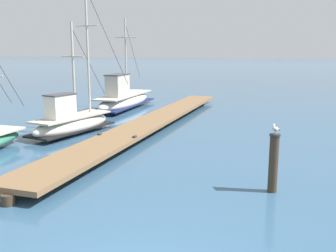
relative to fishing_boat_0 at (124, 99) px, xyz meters
name	(u,v)px	position (x,y,z in m)	size (l,w,h in m)	color
floating_dock	(153,121)	(4.35, -5.44, -0.32)	(2.22, 21.67, 0.53)	brown
fishing_boat_0	(124,99)	(0.00, 0.00, 0.00)	(2.28, 7.49, 6.08)	silver
fishing_boat_1	(71,121)	(1.28, -8.25, -0.05)	(2.22, 7.10, 7.27)	silver
mooring_piling	(273,162)	(10.90, -12.83, 0.19)	(0.30, 0.30, 1.67)	#3D3023
perched_seagull	(275,129)	(10.90, -12.84, 1.14)	(0.25, 0.36, 0.27)	gold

